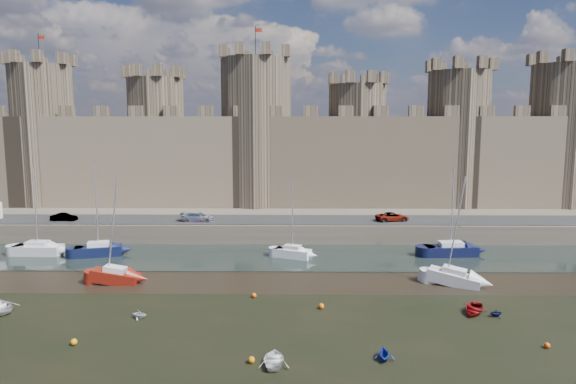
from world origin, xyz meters
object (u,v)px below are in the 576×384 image
car_1 (64,217)px  sailboat_3 (451,249)px  car_2 (198,217)px  sailboat_5 (454,277)px  sailboat_1 (99,250)px  car_3 (392,217)px  sailboat_2 (292,252)px  sailboat_0 (38,249)px  sailboat_4 (115,276)px

car_1 → sailboat_3: bearing=-97.7°
car_2 → sailboat_5: (28.23, -18.67, -2.39)m
sailboat_1 → sailboat_5: (38.32, -10.10, -0.07)m
car_2 → car_3: (25.83, 0.54, -0.03)m
car_2 → sailboat_2: 15.66m
car_1 → car_3: size_ratio=0.77×
sailboat_2 → sailboat_5: bearing=-9.7°
car_3 → sailboat_2: sailboat_2 is taller
sailboat_0 → sailboat_3: size_ratio=0.98×
car_1 → sailboat_4: sailboat_4 is taller
car_3 → sailboat_1: sailboat_1 is taller
sailboat_1 → car_3: bearing=-0.6°
sailboat_3 → sailboat_4: 37.34m
car_1 → sailboat_5: bearing=-110.7°
car_1 → sailboat_4: (13.29, -18.66, -2.29)m
sailboat_5 → sailboat_3: bearing=100.0°
car_1 → sailboat_0: (0.47, -8.18, -2.25)m
sailboat_2 → sailboat_5: size_ratio=0.87×
car_1 → sailboat_2: (30.49, -9.07, -2.30)m
car_3 → sailboat_2: bearing=112.7°
car_2 → sailboat_1: (-10.09, -8.57, -2.32)m
sailboat_5 → sailboat_0: bearing=-168.1°
car_3 → sailboat_5: size_ratio=0.42×
sailboat_0 → sailboat_2: size_ratio=1.13×
car_1 → car_2: 17.92m
sailboat_1 → sailboat_3: sailboat_1 is taller
car_3 → sailboat_5: 19.50m
sailboat_2 → sailboat_4: bearing=-128.9°
sailboat_3 → sailboat_4: size_ratio=1.00×
car_3 → sailboat_3: sailboat_3 is taller
sailboat_3 → car_3: bearing=118.6°
car_1 → sailboat_4: bearing=-143.1°
sailboat_5 → sailboat_1: bearing=-169.8°
car_3 → sailboat_1: (-35.92, -9.10, -2.28)m
car_1 → sailboat_1: 11.85m
car_2 → car_3: bearing=-87.6°
sailboat_1 → sailboat_3: (41.21, 0.72, -0.02)m
car_2 → sailboat_2: (12.57, -9.03, -2.39)m
car_3 → sailboat_4: sailboat_4 is taller
sailboat_2 → sailboat_3: size_ratio=0.87×
sailboat_5 → sailboat_2: bearing=173.3°
sailboat_1 → sailboat_2: bearing=-16.0°
car_3 → sailboat_5: (2.40, -19.21, -2.35)m
sailboat_0 → sailboat_4: 16.56m
sailboat_2 → sailboat_5: (15.66, -9.64, -0.00)m
sailboat_0 → sailboat_4: (12.82, -10.48, -0.03)m
sailboat_5 → car_1: bearing=-177.1°
car_2 → sailboat_4: bearing=167.2°
sailboat_0 → sailboat_5: bearing=-11.2°
sailboat_4 → car_1: bearing=128.4°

